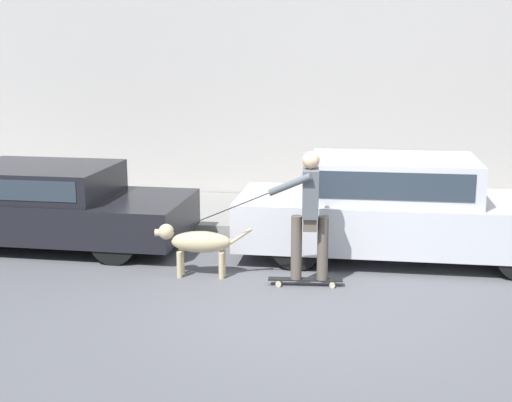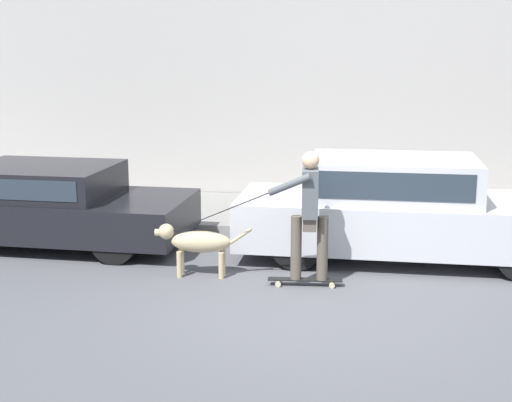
% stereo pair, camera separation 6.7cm
% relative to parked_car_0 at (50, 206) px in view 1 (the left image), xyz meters
% --- Properties ---
extents(ground_plane, '(36.00, 36.00, 0.00)m').
position_rel_parked_car_0_xyz_m(ground_plane, '(4.10, -2.02, -0.58)').
color(ground_plane, '#545459').
extents(back_wall, '(32.00, 0.30, 4.06)m').
position_rel_parked_car_0_xyz_m(back_wall, '(4.10, 3.74, 1.45)').
color(back_wall, '#B2ADA8').
rests_on(back_wall, ground_plane).
extents(sidewalk_curb, '(30.00, 2.56, 0.11)m').
position_rel_parked_car_0_xyz_m(sidewalk_curb, '(4.10, 2.29, -0.53)').
color(sidewalk_curb, gray).
rests_on(sidewalk_curb, ground_plane).
extents(parked_car_0, '(4.05, 1.93, 1.17)m').
position_rel_parked_car_0_xyz_m(parked_car_0, '(0.00, 0.00, 0.00)').
color(parked_car_0, black).
rests_on(parked_car_0, ground_plane).
extents(parked_car_1, '(4.57, 1.73, 1.40)m').
position_rel_parked_car_0_xyz_m(parked_car_1, '(5.07, -0.00, 0.09)').
color(parked_car_1, black).
rests_on(parked_car_1, ground_plane).
extents(dog, '(1.24, 0.32, 0.68)m').
position_rel_parked_car_0_xyz_m(dog, '(2.48, -1.19, -0.14)').
color(dog, tan).
rests_on(dog, ground_plane).
extents(skateboarder, '(2.23, 0.55, 1.65)m').
position_rel_parked_car_0_xyz_m(skateboarder, '(3.90, -1.36, 0.37)').
color(skateboarder, beige).
rests_on(skateboarder, ground_plane).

